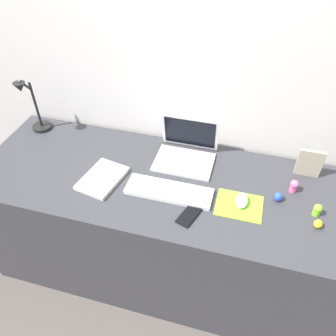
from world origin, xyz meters
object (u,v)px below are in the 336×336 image
Objects in this scene: keyboard at (169,191)px; toy_figurine_pink at (294,186)px; toy_figurine_yellow at (318,224)px; laptop at (187,149)px; mouse at (242,200)px; toy_figurine_lime at (317,210)px; desk_lamp at (32,108)px; toy_figurine_blue at (278,197)px; notebook_pad at (102,178)px; picture_frame at (309,163)px; cell_phone at (189,215)px.

toy_figurine_pink is at bearing 16.76° from keyboard.
laptop is at bearing 154.61° from toy_figurine_yellow.
toy_figurine_lime reaches higher than mouse.
desk_lamp is 7.71× the size of toy_figurine_blue.
picture_frame is (0.97, 0.31, 0.06)m from notebook_pad.
laptop is 0.61m from picture_frame.
picture_frame reaches higher than cell_phone.
toy_figurine_yellow is (0.65, -0.31, -0.03)m from laptop.
cell_phone is at bearing -163.59° from toy_figurine_lime.
cell_phone is at bearing -170.84° from toy_figurine_yellow.
toy_figurine_pink reaches higher than notebook_pad.
mouse is 1.48× the size of toy_figurine_pink.
keyboard is 0.67m from toy_figurine_yellow.
cell_phone is at bearing -42.78° from keyboard.
laptop reaches higher than toy_figurine_lime.
desk_lamp is at bearing 172.06° from toy_figurine_blue.
notebook_pad is (0.52, -0.28, -0.15)m from desk_lamp.
toy_figurine_blue reaches higher than toy_figurine_yellow.
picture_frame is at bearing 65.27° from toy_figurine_pink.
toy_figurine_pink reaches higher than toy_figurine_lime.
toy_figurine_lime is at bearing 3.90° from keyboard.
cell_phone is 1.07m from desk_lamp.
toy_figurine_blue is at bearing 16.91° from notebook_pad.
desk_lamp is at bearing 162.44° from notebook_pad.
mouse is 0.64× the size of picture_frame.
keyboard is at bearing 155.72° from cell_phone.
keyboard is at bearing -154.00° from picture_frame.
notebook_pad is 0.92m from toy_figurine_pink.
toy_figurine_blue is at bearing -120.93° from picture_frame.
picture_frame is at bearing 96.83° from toy_figurine_yellow.
keyboard is 10.00× the size of toy_figurine_yellow.
notebook_pad is at bearing -162.36° from picture_frame.
keyboard is 1.19× the size of desk_lamp.
keyboard is 0.34m from mouse.
laptop is 1.25× the size of notebook_pad.
desk_lamp is at bearing -179.81° from laptop.
desk_lamp is at bearing 168.71° from toy_figurine_yellow.
laptop is 0.29m from keyboard.
notebook_pad is 3.93× the size of toy_figurine_lime.
keyboard reaches higher than cell_phone.
desk_lamp reaches higher than keyboard.
cell_phone is 1.97× the size of toy_figurine_pink.
picture_frame is 0.27m from toy_figurine_lime.
laptop reaches higher than notebook_pad.
toy_figurine_pink is (0.56, 0.17, 0.02)m from keyboard.
toy_figurine_lime is (0.33, 0.02, 0.01)m from mouse.
notebook_pad is 1.60× the size of picture_frame.
desk_lamp reaches higher than laptop.
laptop reaches higher than toy_figurine_blue.
picture_frame is at bearing 1.04° from desk_lamp.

